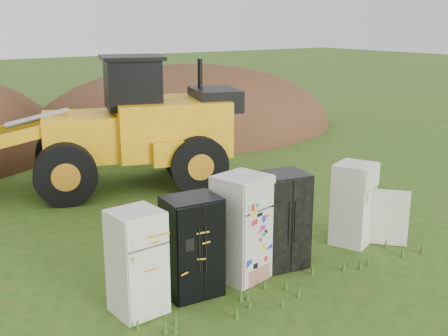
# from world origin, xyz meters

# --- Properties ---
(ground) EXTENTS (120.00, 120.00, 0.00)m
(ground) POSITION_xyz_m (0.00, 0.00, 0.00)
(ground) COLOR #2B4E14
(ground) RESTS_ON ground
(fridge_leftmost) EXTENTS (0.78, 0.75, 1.66)m
(fridge_leftmost) POSITION_xyz_m (-2.49, -0.03, 0.83)
(fridge_leftmost) COLOR white
(fridge_leftmost) RESTS_ON ground
(fridge_black_side) EXTENTS (0.93, 0.76, 1.67)m
(fridge_black_side) POSITION_xyz_m (-1.48, 0.01, 0.84)
(fridge_black_side) COLOR black
(fridge_black_side) RESTS_ON ground
(fridge_sticker) EXTENTS (0.98, 0.93, 1.86)m
(fridge_sticker) POSITION_xyz_m (-0.45, 0.04, 0.93)
(fridge_sticker) COLOR silver
(fridge_sticker) RESTS_ON ground
(fridge_dark_mid) EXTENTS (1.02, 0.88, 1.77)m
(fridge_dark_mid) POSITION_xyz_m (0.43, 0.04, 0.88)
(fridge_dark_mid) COLOR black
(fridge_dark_mid) RESTS_ON ground
(fridge_open_door) EXTENTS (0.96, 0.93, 1.66)m
(fridge_open_door) POSITION_xyz_m (2.34, 0.04, 0.83)
(fridge_open_door) COLOR white
(fridge_open_door) RESTS_ON ground
(wheel_loader) EXTENTS (7.80, 5.04, 3.51)m
(wheel_loader) POSITION_xyz_m (-0.30, 6.53, 1.75)
(wheel_loader) COLOR yellow
(wheel_loader) RESTS_ON ground
(dirt_mound_right) EXTENTS (13.06, 9.58, 5.33)m
(dirt_mound_right) POSITION_xyz_m (5.85, 12.32, 0.00)
(dirt_mound_right) COLOR #482B17
(dirt_mound_right) RESTS_ON ground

